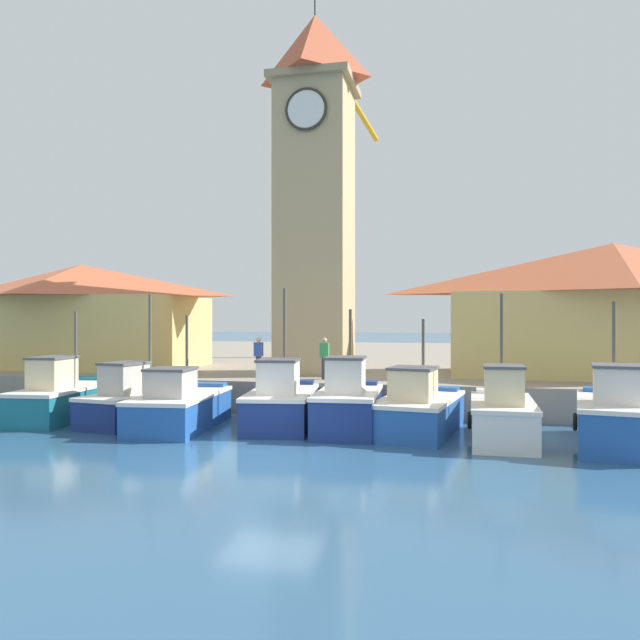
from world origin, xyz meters
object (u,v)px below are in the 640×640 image
fishing_boat_left_inner (180,406)px  fishing_boat_mid_left (282,403)px  fishing_boat_far_left (65,397)px  fishing_boat_right_outer (615,418)px  clock_tower (315,184)px  dock_worker_near_tower (324,358)px  warehouse_right (613,308)px  port_crane_near (320,240)px  fishing_boat_center (348,405)px  fishing_boat_right_inner (503,415)px  fishing_boat_left_outer (138,402)px  dock_worker_along_quay (259,356)px  fishing_boat_mid_right (419,410)px  warehouse_left (81,314)px

fishing_boat_left_inner → fishing_boat_mid_left: 3.30m
fishing_boat_far_left → fishing_boat_right_outer: 17.85m
fishing_boat_mid_left → clock_tower: (-0.43, 6.56, 8.62)m
clock_tower → dock_worker_near_tower: bearing=-68.9°
warehouse_right → port_crane_near: 18.34m
fishing_boat_center → dock_worker_near_tower: bearing=111.6°
fishing_boat_mid_left → fishing_boat_right_inner: size_ratio=1.13×
fishing_boat_far_left → warehouse_right: (19.74, 8.01, 3.22)m
fishing_boat_left_outer → fishing_boat_right_inner: 11.98m
fishing_boat_mid_left → clock_tower: 10.84m
fishing_boat_far_left → dock_worker_near_tower: bearing=26.2°
fishing_boat_right_outer → dock_worker_along_quay: (-12.08, 5.24, 1.23)m
fishing_boat_left_inner → clock_tower: clock_tower is taller
fishing_boat_center → fishing_boat_mid_right: size_ratio=0.88×
fishing_boat_mid_right → warehouse_left: bearing=155.2°
fishing_boat_far_left → fishing_boat_mid_right: 12.40m
fishing_boat_center → clock_tower: 11.34m
fishing_boat_center → fishing_boat_right_outer: (7.61, -0.72, -0.01)m
fishing_boat_left_outer → fishing_boat_left_inner: size_ratio=0.95×
fishing_boat_left_inner → fishing_boat_mid_left: (3.15, 0.98, 0.07)m
fishing_boat_left_inner → fishing_boat_mid_left: fishing_boat_mid_left is taller
clock_tower → fishing_boat_mid_right: bearing=-53.9°
fishing_boat_mid_right → dock_worker_near_tower: (-3.91, 4.15, 1.32)m
fishing_boat_mid_left → warehouse_right: warehouse_right is taller
fishing_boat_mid_left → fishing_boat_center: fishing_boat_mid_left is taller
port_crane_near → fishing_boat_left_outer: bearing=-97.0°
fishing_boat_right_inner → clock_tower: 13.57m
fishing_boat_left_outer → warehouse_right: (16.84, 8.10, 3.28)m
fishing_boat_mid_left → fishing_boat_right_outer: (9.89, -1.09, 0.04)m
fishing_boat_right_inner → warehouse_right: bearing=60.8°
fishing_boat_far_left → fishing_boat_center: bearing=-1.1°
fishing_boat_left_inner → fishing_boat_mid_right: fishing_boat_left_inner is taller
port_crane_near → dock_worker_near_tower: port_crane_near is taller
fishing_boat_mid_right → dock_worker_near_tower: 5.85m
fishing_boat_far_left → dock_worker_along_quay: bearing=36.9°
fishing_boat_right_inner → dock_worker_along_quay: bearing=150.9°
fishing_boat_center → warehouse_right: (9.52, 8.20, 3.16)m
dock_worker_near_tower → dock_worker_along_quay: (-2.74, 0.14, 0.00)m
warehouse_right → fishing_boat_left_inner: bearing=-149.5°
fishing_boat_right_outer → fishing_boat_left_inner: bearing=179.5°
fishing_boat_right_outer → warehouse_right: size_ratio=0.37×
fishing_boat_mid_right → dock_worker_near_tower: size_ratio=3.09×
clock_tower → dock_worker_near_tower: size_ratio=10.56×
fishing_boat_mid_right → clock_tower: 12.00m
fishing_boat_left_inner → fishing_boat_right_outer: 13.04m
fishing_boat_right_outer → clock_tower: bearing=143.5°
fishing_boat_mid_right → warehouse_right: (7.34, 7.98, 3.26)m
fishing_boat_mid_left → warehouse_left: bearing=148.5°
dock_worker_along_quay → fishing_boat_center: bearing=-45.3°
fishing_boat_right_inner → warehouse_right: size_ratio=0.33×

